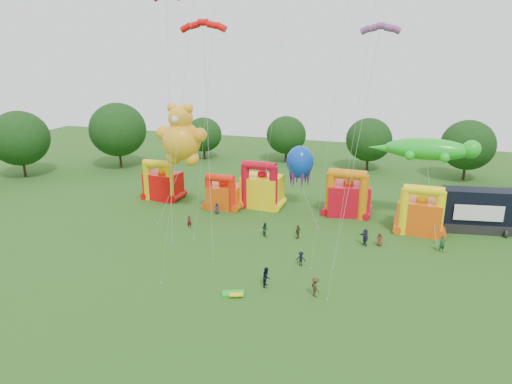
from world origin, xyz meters
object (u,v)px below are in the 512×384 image
(bouncy_castle_2, at_px, (262,189))
(gecko_kite, at_px, (429,176))
(bouncy_castle_0, at_px, (162,183))
(spectator_0, at_px, (217,208))
(teddy_bear_kite, at_px, (179,150))
(spectator_4, at_px, (298,232))
(stage_trailer, at_px, (477,211))
(octopus_kite, at_px, (305,189))

(bouncy_castle_2, height_order, gecko_kite, gecko_kite)
(bouncy_castle_0, distance_m, spectator_0, 11.02)
(gecko_kite, bearing_deg, teddy_bear_kite, -171.12)
(spectator_0, xyz_separation_m, spectator_4, (12.32, -4.90, 0.06))
(bouncy_castle_0, relative_size, spectator_0, 3.94)
(teddy_bear_kite, bearing_deg, bouncy_castle_0, 138.28)
(gecko_kite, height_order, spectator_0, gecko_kite)
(bouncy_castle_0, relative_size, gecko_kite, 0.46)
(spectator_4, bearing_deg, stage_trailer, 136.62)
(stage_trailer, xyz_separation_m, spectator_0, (-32.39, -4.47, -1.75))
(bouncy_castle_2, relative_size, teddy_bear_kite, 0.46)
(stage_trailer, distance_m, spectator_4, 22.21)
(stage_trailer, relative_size, octopus_kite, 0.90)
(bouncy_castle_0, distance_m, stage_trailer, 42.65)
(spectator_0, bearing_deg, octopus_kite, -1.94)
(octopus_kite, bearing_deg, stage_trailer, 1.60)
(bouncy_castle_2, bearing_deg, stage_trailer, -0.72)
(gecko_kite, bearing_deg, bouncy_castle_0, 179.60)
(spectator_0, bearing_deg, bouncy_castle_0, 139.06)
(teddy_bear_kite, relative_size, spectator_4, 8.87)
(stage_trailer, bearing_deg, bouncy_castle_2, 179.28)
(bouncy_castle_2, distance_m, stage_trailer, 27.56)
(teddy_bear_kite, bearing_deg, octopus_kite, 18.46)
(stage_trailer, distance_m, spectator_0, 32.74)
(spectator_0, bearing_deg, bouncy_castle_2, 23.91)
(stage_trailer, height_order, teddy_bear_kite, teddy_bear_kite)
(bouncy_castle_2, relative_size, spectator_0, 4.41)
(gecko_kite, distance_m, spectator_0, 27.34)
(bouncy_castle_2, xyz_separation_m, gecko_kite, (21.63, -1.36, 4.12))
(bouncy_castle_0, relative_size, stage_trailer, 0.72)
(bouncy_castle_2, xyz_separation_m, octopus_kite, (6.39, -0.94, 0.81))
(octopus_kite, bearing_deg, bouncy_castle_0, -179.57)
(gecko_kite, relative_size, spectator_4, 7.89)
(bouncy_castle_0, bearing_deg, spectator_4, -20.90)
(stage_trailer, height_order, octopus_kite, octopus_kite)
(gecko_kite, xyz_separation_m, spectator_0, (-26.46, -3.46, -5.94))
(stage_trailer, height_order, spectator_4, stage_trailer)
(bouncy_castle_0, xyz_separation_m, teddy_bear_kite, (5.72, -5.10, 6.44))
(bouncy_castle_0, height_order, teddy_bear_kite, teddy_bear_kite)
(stage_trailer, bearing_deg, spectator_0, -172.14)
(bouncy_castle_2, xyz_separation_m, spectator_4, (7.49, -9.72, -1.76))
(bouncy_castle_0, height_order, bouncy_castle_2, bouncy_castle_2)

